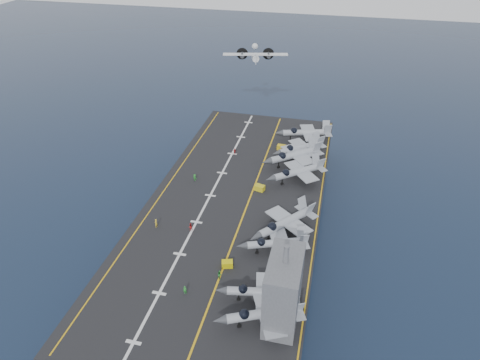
% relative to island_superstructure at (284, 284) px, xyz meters
% --- Properties ---
extents(ground, '(500.00, 500.00, 0.00)m').
position_rel_island_superstructure_xyz_m(ground, '(-15.00, 30.00, -17.90)').
color(ground, '#142135').
rests_on(ground, ground).
extents(hull, '(36.00, 90.00, 10.00)m').
position_rel_island_superstructure_xyz_m(hull, '(-15.00, 30.00, -12.90)').
color(hull, '#56595E').
rests_on(hull, ground).
extents(flight_deck, '(38.00, 92.00, 0.40)m').
position_rel_island_superstructure_xyz_m(flight_deck, '(-15.00, 30.00, -7.70)').
color(flight_deck, black).
rests_on(flight_deck, hull).
extents(foul_line, '(0.35, 90.00, 0.02)m').
position_rel_island_superstructure_xyz_m(foul_line, '(-12.00, 30.00, -7.48)').
color(foul_line, gold).
rests_on(foul_line, flight_deck).
extents(landing_centerline, '(0.50, 90.00, 0.02)m').
position_rel_island_superstructure_xyz_m(landing_centerline, '(-21.00, 30.00, -7.48)').
color(landing_centerline, silver).
rests_on(landing_centerline, flight_deck).
extents(deck_edge_port, '(0.25, 90.00, 0.02)m').
position_rel_island_superstructure_xyz_m(deck_edge_port, '(-32.00, 30.00, -7.48)').
color(deck_edge_port, gold).
rests_on(deck_edge_port, flight_deck).
extents(deck_edge_stbd, '(0.25, 90.00, 0.02)m').
position_rel_island_superstructure_xyz_m(deck_edge_stbd, '(3.50, 30.00, -7.48)').
color(deck_edge_stbd, gold).
rests_on(deck_edge_stbd, flight_deck).
extents(island_superstructure, '(5.00, 10.00, 15.00)m').
position_rel_island_superstructure_xyz_m(island_superstructure, '(0.00, 0.00, 0.00)').
color(island_superstructure, '#56595E').
rests_on(island_superstructure, flight_deck).
extents(fighter_jet_0, '(16.82, 14.49, 4.92)m').
position_rel_island_superstructure_xyz_m(fighter_jet_0, '(-2.53, -1.91, -5.04)').
color(fighter_jet_0, '#929DA3').
rests_on(fighter_jet_0, flight_deck).
extents(fighter_jet_1, '(14.87, 11.31, 4.66)m').
position_rel_island_superstructure_xyz_m(fighter_jet_1, '(-3.83, 2.41, -5.17)').
color(fighter_jet_1, gray).
rests_on(fighter_jet_1, flight_deck).
extents(fighter_jet_2, '(15.85, 13.23, 4.70)m').
position_rel_island_superstructure_xyz_m(fighter_jet_2, '(-3.28, 14.94, -5.15)').
color(fighter_jet_2, '#97A1A7').
rests_on(fighter_jet_2, flight_deck).
extents(fighter_jet_3, '(18.01, 18.74, 5.44)m').
position_rel_island_superstructure_xyz_m(fighter_jet_3, '(-2.62, 21.04, -4.78)').
color(fighter_jet_3, '#8E989F').
rests_on(fighter_jet_3, flight_deck).
extents(fighter_jet_5, '(18.42, 17.62, 5.34)m').
position_rel_island_superstructure_xyz_m(fighter_jet_5, '(-2.48, 40.91, -4.83)').
color(fighter_jet_5, '#9099A0').
rests_on(fighter_jet_5, flight_deck).
extents(fighter_jet_6, '(19.64, 18.81, 5.70)m').
position_rel_island_superstructure_xyz_m(fighter_jet_6, '(-4.30, 48.49, -4.65)').
color(fighter_jet_6, '#8E969E').
rests_on(fighter_jet_6, flight_deck).
extents(fighter_jet_7, '(17.93, 17.14, 5.20)m').
position_rel_island_superstructure_xyz_m(fighter_jet_7, '(-3.27, 53.18, -4.90)').
color(fighter_jet_7, gray).
rests_on(fighter_jet_7, flight_deck).
extents(fighter_jet_8, '(17.88, 14.29, 5.43)m').
position_rel_island_superstructure_xyz_m(fighter_jet_8, '(-2.82, 62.11, -4.79)').
color(fighter_jet_8, '#949BA2').
rests_on(fighter_jet_8, flight_deck).
extents(tow_cart_a, '(2.31, 1.83, 1.21)m').
position_rel_island_superstructure_xyz_m(tow_cart_a, '(-11.36, 8.95, -6.89)').
color(tow_cart_a, '#CCBE08').
rests_on(tow_cart_a, flight_deck).
extents(tow_cart_b, '(2.52, 1.97, 1.33)m').
position_rel_island_superstructure_xyz_m(tow_cart_b, '(-10.50, 34.75, -6.84)').
color(tow_cart_b, gold).
rests_on(tow_cart_b, flight_deck).
extents(tow_cart_c, '(2.26, 1.57, 1.29)m').
position_rel_island_superstructure_xyz_m(tow_cart_c, '(-8.69, 55.44, -6.85)').
color(tow_cart_c, gold).
rests_on(tow_cart_c, flight_deck).
extents(crew_1, '(0.83, 1.21, 1.97)m').
position_rel_island_superstructure_xyz_m(crew_1, '(-28.48, 16.59, -6.52)').
color(crew_1, yellow).
rests_on(crew_1, flight_deck).
extents(crew_2, '(1.22, 1.09, 1.69)m').
position_rel_island_superstructure_xyz_m(crew_2, '(-21.31, 17.26, -6.65)').
color(crew_2, '#B21919').
rests_on(crew_2, flight_deck).
extents(crew_3, '(1.19, 1.01, 1.69)m').
position_rel_island_superstructure_xyz_m(crew_3, '(-26.41, 35.20, -6.66)').
color(crew_3, '#208526').
rests_on(crew_3, flight_deck).
extents(crew_4, '(1.17, 1.16, 1.65)m').
position_rel_island_superstructure_xyz_m(crew_4, '(-20.32, 50.03, -6.67)').
color(crew_4, '#B21919').
rests_on(crew_4, flight_deck).
extents(crew_6, '(1.03, 0.70, 1.68)m').
position_rel_island_superstructure_xyz_m(crew_6, '(-16.63, 0.97, -6.66)').
color(crew_6, green).
rests_on(crew_6, flight_deck).
extents(crew_7, '(1.14, 1.27, 1.76)m').
position_rel_island_superstructure_xyz_m(crew_7, '(-11.91, 5.86, -6.62)').
color(crew_7, '#268C33').
rests_on(crew_7, flight_deck).
extents(transport_plane, '(22.12, 17.44, 4.64)m').
position_rel_island_superstructure_xyz_m(transport_plane, '(-21.44, 80.75, 9.01)').
color(transport_plane, silver).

